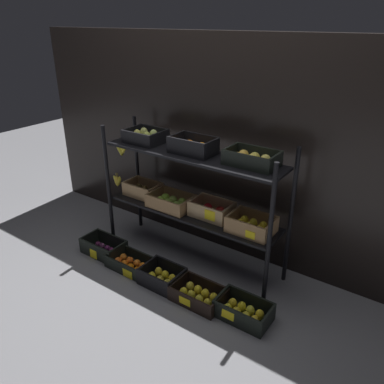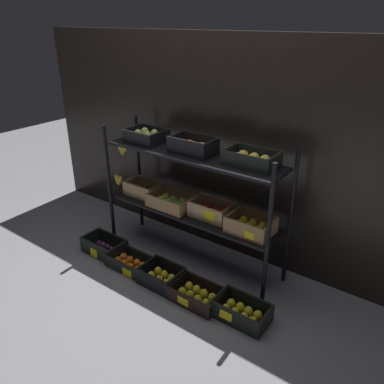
{
  "view_description": "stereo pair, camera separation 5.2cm",
  "coord_description": "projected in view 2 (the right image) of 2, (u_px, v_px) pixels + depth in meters",
  "views": [
    {
      "loc": [
        1.56,
        -2.22,
        1.86
      ],
      "look_at": [
        0.0,
        0.0,
        0.62
      ],
      "focal_mm": 35.75,
      "sensor_mm": 36.0,
      "label": 1
    },
    {
      "loc": [
        1.6,
        -2.18,
        1.86
      ],
      "look_at": [
        0.0,
        0.0,
        0.62
      ],
      "focal_mm": 35.75,
      "sensor_mm": 36.0,
      "label": 2
    }
  ],
  "objects": [
    {
      "name": "crate_ground_right_lemon",
      "position": [
        197.0,
        295.0,
        2.74
      ],
      "size": [
        0.37,
        0.25,
        0.11
      ],
      "color": "black",
      "rests_on": "ground_plane"
    },
    {
      "name": "display_rack",
      "position": [
        192.0,
        184.0,
        2.95
      ],
      "size": [
        1.61,
        0.4,
        1.08
      ],
      "color": "black",
      "rests_on": "ground_plane"
    },
    {
      "name": "crate_ground_lemon",
      "position": [
        162.0,
        277.0,
        2.92
      ],
      "size": [
        0.31,
        0.24,
        0.14
      ],
      "color": "black",
      "rests_on": "ground_plane"
    },
    {
      "name": "crate_ground_plum",
      "position": [
        105.0,
        247.0,
        3.3
      ],
      "size": [
        0.37,
        0.22,
        0.14
      ],
      "color": "black",
      "rests_on": "ground_plane"
    },
    {
      "name": "crate_ground_tangerine",
      "position": [
        130.0,
        263.0,
        3.11
      ],
      "size": [
        0.38,
        0.23,
        0.11
      ],
      "color": "black",
      "rests_on": "ground_plane"
    },
    {
      "name": "storefront_wall",
      "position": [
        219.0,
        147.0,
        3.15
      ],
      "size": [
        3.89,
        0.12,
        1.78
      ],
      "primitive_type": "cube",
      "color": "black",
      "rests_on": "ground_plane"
    },
    {
      "name": "crate_ground_rightmost_lemon",
      "position": [
        242.0,
        312.0,
        2.57
      ],
      "size": [
        0.37,
        0.23,
        0.13
      ],
      "color": "black",
      "rests_on": "ground_plane"
    },
    {
      "name": "ground_plane",
      "position": [
        192.0,
        259.0,
        3.24
      ],
      "size": [
        10.0,
        10.0,
        0.0
      ],
      "primitive_type": "plane",
      "color": "gray"
    }
  ]
}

